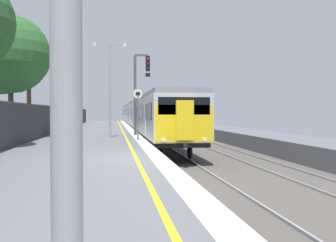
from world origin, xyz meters
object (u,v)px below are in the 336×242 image
commuter_train_at_platform (140,114)px  background_tree_centre (27,64)px  speed_limit_sign (138,107)px  platform_lamp_mid (110,81)px  signal_gantry (139,85)px  background_tree_left (7,57)px

commuter_train_at_platform → background_tree_centre: 18.06m
speed_limit_sign → platform_lamp_mid: size_ratio=0.49×
commuter_train_at_platform → background_tree_centre: background_tree_centre is taller
signal_gantry → background_tree_centre: (-8.55, 6.55, 2.09)m
background_tree_left → background_tree_centre: background_tree_left is taller
background_tree_centre → background_tree_left: bearing=-85.8°
commuter_train_at_platform → signal_gantry: 21.14m
platform_lamp_mid → background_tree_centre: bearing=127.1°
platform_lamp_mid → background_tree_centre: background_tree_centre is taller
commuter_train_at_platform → platform_lamp_mid: (-3.39, -23.22, 2.13)m
signal_gantry → speed_limit_sign: bearing=-94.6°
speed_limit_sign → signal_gantry: bearing=85.4°
background_tree_centre → signal_gantry: bearing=-37.5°
background_tree_left → speed_limit_sign: bearing=-20.8°
platform_lamp_mid → background_tree_left: (-6.06, 0.70, 1.41)m
signal_gantry → background_tree_centre: bearing=142.5°
speed_limit_sign → background_tree_left: 8.67m
speed_limit_sign → platform_lamp_mid: 3.12m
commuter_train_at_platform → background_tree_left: (-9.45, -22.52, 3.54)m
speed_limit_sign → background_tree_centre: bearing=126.7°
commuter_train_at_platform → background_tree_left: bearing=-112.8°
signal_gantry → background_tree_left: bearing=-169.1°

